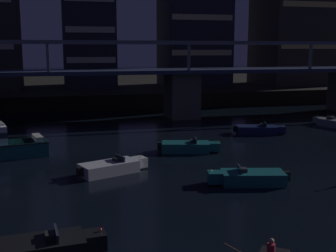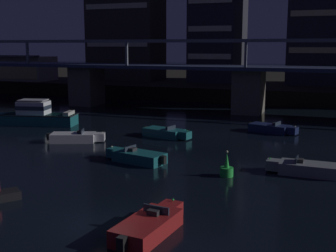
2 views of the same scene
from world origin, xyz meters
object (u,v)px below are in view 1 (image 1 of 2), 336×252
Objects in this scene: tower_west_tall at (87,16)px; speedboat_mid_center at (188,147)px; speedboat_mid_right at (41,249)px; speedboat_far_center at (259,130)px; speedboat_far_right at (249,178)px; tower_central at (194,1)px; river_bridge at (182,84)px; speedboat_near_right at (335,123)px; speedboat_far_left at (112,167)px.

tower_west_tall is 43.42m from speedboat_mid_center.
speedboat_mid_right and speedboat_far_center have the same top height.
speedboat_mid_center is 1.00× the size of speedboat_far_right.
speedboat_far_center is (-3.72, -34.07, -16.11)m from tower_central.
tower_central is at bearing 83.77° from speedboat_far_center.
river_bridge is 19.38× the size of speedboat_far_right.
speedboat_mid_right is at bearing -95.92° from tower_west_tall.
speedboat_far_right is (6.44, -50.37, -13.39)m from tower_west_tall.
tower_west_tall is 4.57× the size of speedboat_near_right.
tower_central is 44.91m from speedboat_mid_center.
speedboat_far_right is at bearing -117.50° from speedboat_far_center.
speedboat_mid_center is at bearing 97.42° from speedboat_far_right.
tower_west_tall is (-9.80, 22.88, 9.64)m from river_bridge.
tower_central reaches higher than speedboat_far_right.
river_bridge is 13.62m from speedboat_far_center.
speedboat_near_right is at bearing 38.48° from speedboat_mid_right.
tower_central is 5.61× the size of speedboat_far_center.
speedboat_near_right is at bearing -54.06° from tower_west_tall.
river_bridge is 27.95m from speedboat_far_right.
speedboat_far_left is (-19.78, -44.73, -16.11)m from tower_central.
speedboat_mid_center is 0.99× the size of speedboat_mid_right.
speedboat_mid_center is 8.43m from speedboat_far_left.
river_bridge is 25.92m from speedboat_far_left.
river_bridge reaches higher than speedboat_mid_center.
speedboat_far_right is at bearing -103.29° from tower_central.
speedboat_far_right is at bearing -82.71° from tower_west_tall.
tower_west_tall reaches higher than speedboat_mid_right.
speedboat_mid_center is at bearing -104.19° from river_bridge.
river_bridge is at bearing 63.38° from speedboat_far_left.
speedboat_near_right and speedboat_mid_right have the same top height.
tower_west_tall is 4.55× the size of speedboat_far_center.
speedboat_far_center is at bearing 47.77° from speedboat_mid_right.
speedboat_far_right is at bearing 30.06° from speedboat_mid_right.
speedboat_mid_right is 30.26m from speedboat_far_center.
river_bridge is at bearing 143.74° from speedboat_near_right.
tower_west_tall is 4.53× the size of speedboat_mid_center.
speedboat_mid_right is at bearing -149.94° from speedboat_far_right.
tower_central is at bearing 100.82° from speedboat_near_right.
speedboat_mid_right is (-30.25, -24.05, 0.00)m from speedboat_near_right.
tower_west_tall reaches higher than speedboat_mid_center.
river_bridge is at bearing 75.81° from speedboat_mid_center.
speedboat_near_right is at bearing -79.18° from tower_central.
tower_west_tall is at bearing 176.60° from tower_central.
speedboat_far_left is at bearing 70.00° from speedboat_mid_right.
speedboat_near_right is (14.49, -10.63, -3.74)m from river_bridge.
speedboat_far_center is at bearing -170.59° from speedboat_near_right.
speedboat_far_center is 0.99× the size of speedboat_far_right.
speedboat_near_right is 0.98× the size of speedboat_mid_right.
tower_west_tall is 18.32m from tower_central.
speedboat_far_center is (14.37, -35.15, -13.39)m from tower_west_tall.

